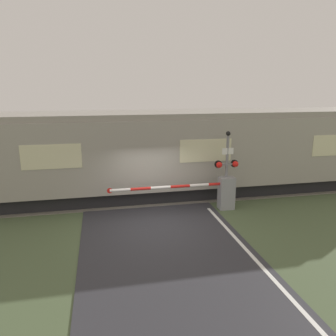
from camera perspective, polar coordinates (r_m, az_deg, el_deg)
ground_plane at (r=11.97m, az=-2.20°, el=-9.63°), size 80.00×80.00×0.00m
track_bed at (r=14.97m, az=-4.32°, el=-4.63°), size 36.00×3.20×0.13m
train at (r=14.97m, az=4.66°, el=2.86°), size 21.80×3.17×3.74m
crossing_barrier at (r=13.20m, az=8.83°, el=-4.18°), size 4.99×0.44×1.31m
signal_post at (r=13.11m, az=10.22°, el=0.46°), size 0.98×0.26×3.13m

